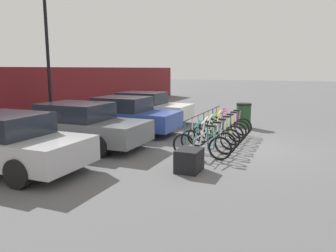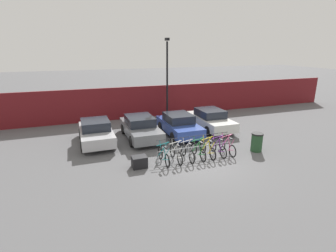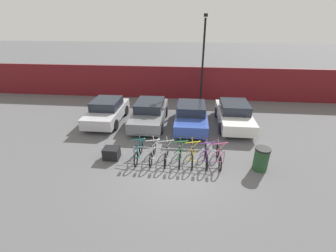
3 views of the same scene
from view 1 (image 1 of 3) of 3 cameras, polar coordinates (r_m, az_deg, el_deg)
The scene contains 17 objects.
ground_plane at distance 10.72m, azimuth 11.15°, elevation -3.51°, with size 120.00×120.00×0.00m, color #59595B.
hoarding_wall at distance 15.43m, azimuth -25.86°, elevation 4.53°, with size 36.00×0.16×2.53m, color maroon.
bike_rack at distance 10.83m, azimuth 7.83°, elevation -0.60°, with size 4.14×0.04×0.57m.
bicycle_teal at distance 9.12m, azimuth 5.84°, elevation -3.30°, with size 0.68×1.71×1.05m.
bicycle_white at distance 9.73m, azimuth 6.93°, elevation -2.48°, with size 0.68×1.71×1.05m.
bicycle_silver at distance 10.32m, azimuth 7.87°, elevation -1.78°, with size 0.68×1.71×1.05m.
bicycle_green at distance 10.91m, azimuth 8.69°, elevation -1.17°, with size 0.68×1.71×1.05m.
bicycle_yellow at distance 11.43m, azimuth 9.34°, elevation -0.68°, with size 0.68×1.71×1.05m.
bicycle_purple at distance 12.01m, azimuth 10.01°, elevation -0.18°, with size 0.68×1.71×1.05m.
bicycle_pink at distance 12.55m, azimuth 10.56°, elevation 0.24°, with size 0.68×1.71×1.05m.
car_silver at distance 8.83m, azimuth -26.07°, elevation -2.64°, with size 1.91×3.99×1.40m.
car_grey at distance 10.74m, azimuth -15.32°, elevation 0.13°, with size 1.91×4.42×1.40m.
car_blue at distance 12.67m, azimuth -7.57°, elevation 1.85°, with size 1.91×4.11×1.40m.
car_white at distance 15.11m, azimuth -4.24°, elevation 3.22°, with size 1.91×4.27×1.40m.
lamp_post at distance 15.64m, azimuth -20.29°, elevation 12.95°, with size 0.24×0.44×6.17m.
trash_bin at distance 14.14m, azimuth 13.02°, elevation 1.82°, with size 0.63×0.63×1.03m.
cargo_crate at distance 7.98m, azimuth 3.71°, elevation -5.97°, with size 0.70×0.56×0.55m, color black.
Camera 1 is at (-10.24, -1.99, 2.47)m, focal length 35.00 mm.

